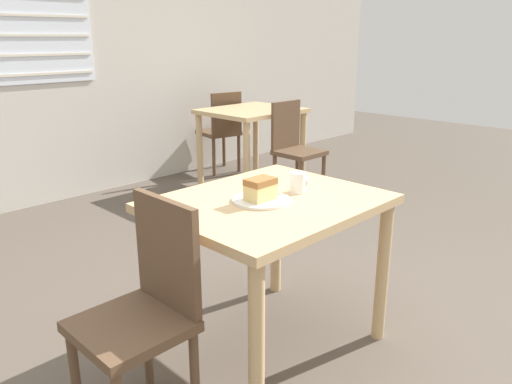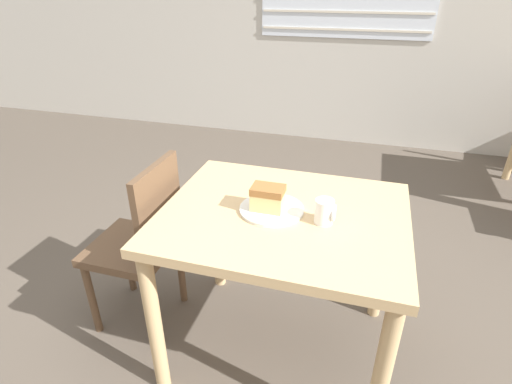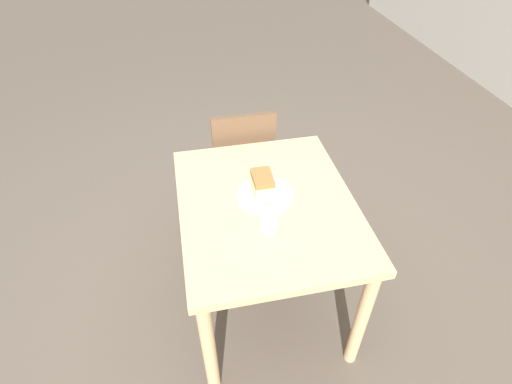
{
  "view_description": "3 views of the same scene",
  "coord_description": "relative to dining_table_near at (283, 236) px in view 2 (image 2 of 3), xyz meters",
  "views": [
    {
      "loc": [
        -1.48,
        -1.28,
        1.42
      ],
      "look_at": [
        -0.02,
        0.16,
        0.78
      ],
      "focal_mm": 35.0,
      "sensor_mm": 36.0,
      "label": 1
    },
    {
      "loc": [
        0.31,
        -1.17,
        1.54
      ],
      "look_at": [
        -0.07,
        0.13,
        0.81
      ],
      "focal_mm": 28.0,
      "sensor_mm": 36.0,
      "label": 2
    },
    {
      "loc": [
        1.32,
        -0.18,
        1.95
      ],
      "look_at": [
        0.02,
        0.09,
        0.79
      ],
      "focal_mm": 28.0,
      "sensor_mm": 36.0,
      "label": 3
    }
  ],
  "objects": [
    {
      "name": "ground_plane",
      "position": [
        -0.04,
        -0.14,
        -0.62
      ],
      "size": [
        14.0,
        14.0,
        0.0
      ],
      "primitive_type": "plane",
      "color": "brown"
    },
    {
      "name": "dining_table_near",
      "position": [
        0.0,
        0.0,
        0.0
      ],
      "size": [
        0.95,
        0.78,
        0.74
      ],
      "color": "tan",
      "rests_on": "ground_plane"
    },
    {
      "name": "coffee_mug",
      "position": [
        0.16,
        -0.03,
        0.16
      ],
      "size": [
        0.08,
        0.07,
        0.09
      ],
      "color": "white",
      "rests_on": "dining_table_near"
    },
    {
      "name": "cake_slice",
      "position": [
        -0.06,
        -0.01,
        0.17
      ],
      "size": [
        0.13,
        0.09,
        0.1
      ],
      "color": "#E0C67F",
      "rests_on": "plate"
    },
    {
      "name": "chair_near_window",
      "position": [
        -0.66,
        -0.0,
        -0.15
      ],
      "size": [
        0.37,
        0.37,
        0.87
      ],
      "rotation": [
        0.0,
        0.0,
        -1.57
      ],
      "color": "brown",
      "rests_on": "ground_plane"
    },
    {
      "name": "plate",
      "position": [
        -0.05,
        0.0,
        0.12
      ],
      "size": [
        0.25,
        0.25,
        0.01
      ],
      "color": "white",
      "rests_on": "dining_table_near"
    }
  ]
}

